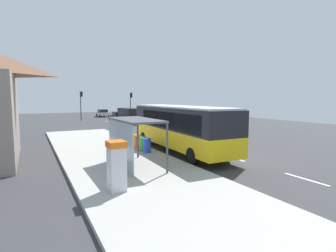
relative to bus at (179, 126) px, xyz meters
The scene contains 22 objects.
ground_plane 11.94m from the bus, 81.66° to the left, with size 56.00×92.00×0.04m, color #38383A.
sidewalk_platform 5.02m from the bus, behind, with size 6.20×30.00×0.18m, color #ADAAA3.
lane_stripe_seg_0 8.76m from the bus, 76.76° to the right, with size 0.16×2.20×0.01m, color silver.
lane_stripe_seg_1 4.28m from the bus, 59.53° to the right, with size 0.16×2.20×0.01m, color silver.
lane_stripe_seg_2 3.16m from the bus, 40.37° to the left, with size 0.16×2.20×0.01m, color silver.
lane_stripe_seg_3 7.19m from the bus, 73.61° to the left, with size 0.16×2.20×0.01m, color silver.
lane_stripe_seg_4 11.97m from the bus, 80.46° to the left, with size 0.16×2.20×0.01m, color silver.
lane_stripe_seg_5 16.88m from the bus, 83.29° to the left, with size 0.16×2.20×0.01m, color silver.
lane_stripe_seg_6 21.83m from the bus, 84.83° to the left, with size 0.16×2.20×0.01m, color silver.
lane_stripe_seg_7 26.80m from the bus, 85.79° to the left, with size 0.16×2.20×0.01m, color silver.
bus is the anchor object (origin of this frame).
white_van 21.76m from the bus, 79.64° to the left, with size 2.05×5.20×2.30m.
sedan_near 38.28m from the bus, 83.98° to the left, with size 1.85×4.41×1.52m.
sedan_far 27.43m from the bus, 81.59° to the left, with size 1.95×4.45×1.52m.
ticket_machine 8.86m from the bus, 135.90° to the right, with size 0.66×0.76×1.94m.
recycling_bin_blue 2.76m from the bus, behind, with size 0.52×0.52×0.95m, color blue.
recycling_bin_green 2.82m from the bus, 166.87° to the left, with size 0.52×0.52×0.95m, color green.
recycling_bin_red 3.04m from the bus, 152.77° to the left, with size 0.52×0.52×0.95m, color red.
recycling_bin_yellow 3.40m from the bus, 141.49° to the left, with size 0.52×0.52×0.95m, color yellow.
traffic_light_near_side 30.65m from the bus, 76.37° to the left, with size 0.49×0.28×4.82m.
traffic_light_far_side 30.62m from the bus, 92.60° to the left, with size 0.49×0.28×4.96m.
bus_shelter 5.63m from the bus, 146.77° to the right, with size 1.80×4.00×2.50m.
Camera 1 is at (-10.91, -13.45, 3.73)m, focal length 28.03 mm.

